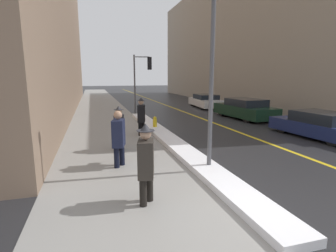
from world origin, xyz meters
TOP-DOWN VIEW (x-y plane):
  - ground_plane at (0.00, 0.00)m, footprint 160.00×160.00m
  - sidewalk_slab at (-2.00, 15.00)m, footprint 4.00×80.00m
  - road_centre_stripe at (4.00, 15.00)m, footprint 0.16×80.00m
  - snow_bank_curb at (0.24, 6.17)m, footprint 0.80×14.78m
  - building_facade_right at (13.00, 22.00)m, footprint 6.00×36.00m
  - lamp_post at (0.36, 2.46)m, footprint 0.28×0.28m
  - traffic_light_near at (0.97, 15.09)m, footprint 1.31×0.34m
  - pedestrian_trailing at (-1.74, 1.00)m, footprint 0.43×0.58m
  - pedestrian_with_shoulder_bag at (-2.04, 3.51)m, footprint 0.44×0.78m
  - pedestrian_nearside at (-1.85, 5.29)m, footprint 0.41×0.55m
  - pedestrian_in_fedora at (-0.63, 7.52)m, footprint 0.44×0.59m
  - parked_car_navy at (6.74, 4.90)m, footprint 2.03×4.34m
  - parked_car_dark_green at (6.68, 10.68)m, footprint 2.15×4.73m
  - parked_car_white at (6.82, 17.07)m, footprint 2.11×4.62m
  - fire_hydrant at (0.22, 8.48)m, footprint 0.20×0.20m

SIDE VIEW (x-z plane):
  - ground_plane at x=0.00m, z-range 0.00..0.00m
  - road_centre_stripe at x=4.00m, z-range 0.00..0.00m
  - sidewalk_slab at x=-2.00m, z-range 0.00..0.01m
  - snow_bank_curb at x=0.24m, z-range 0.00..0.18m
  - fire_hydrant at x=0.22m, z-range 0.00..0.70m
  - parked_car_navy at x=6.74m, z-range -0.03..1.12m
  - parked_car_white at x=6.82m, z-range -0.02..1.13m
  - parked_car_dark_green at x=6.68m, z-range -0.03..1.24m
  - pedestrian_nearside at x=-1.85m, z-range 0.08..1.69m
  - pedestrian_with_shoulder_bag at x=-2.04m, z-range 0.09..1.76m
  - pedestrian_trailing at x=-1.74m, z-range 0.08..1.78m
  - pedestrian_in_fedora at x=-0.63m, z-range 0.08..1.81m
  - traffic_light_near at x=0.97m, z-range 0.94..5.14m
  - lamp_post at x=0.36m, z-range 0.50..6.19m
  - building_facade_right at x=13.00m, z-range 0.00..13.19m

